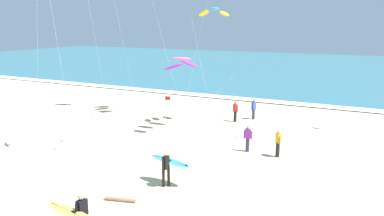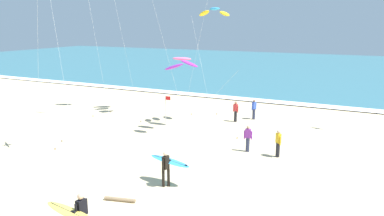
{
  "view_description": "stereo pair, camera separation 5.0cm",
  "coord_description": "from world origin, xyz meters",
  "px_view_note": "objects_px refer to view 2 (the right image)",
  "views": [
    {
      "loc": [
        6.98,
        -10.35,
        7.36
      ],
      "look_at": [
        -0.83,
        5.84,
        3.19
      ],
      "focal_mm": 34.24,
      "sensor_mm": 36.0,
      "label": 1
    },
    {
      "loc": [
        7.03,
        -10.32,
        7.36
      ],
      "look_at": [
        -0.83,
        5.84,
        3.19
      ],
      "focal_mm": 34.24,
      "sensor_mm": 36.0,
      "label": 2
    }
  ],
  "objects_px": {
    "surfer_trailing": "(77,214)",
    "kite_arc_cobalt_mid": "(214,12)",
    "bystander_yellow_top": "(278,143)",
    "kite_arc_rose_outer": "(182,63)",
    "bystander_red_top": "(236,111)",
    "driftwood_log": "(120,199)",
    "surfer_lead": "(168,164)",
    "bystander_blue_top": "(254,109)",
    "lifeguard_flag": "(166,106)",
    "bystander_purple_top": "(248,138)"
  },
  "relations": [
    {
      "from": "surfer_trailing",
      "to": "kite_arc_cobalt_mid",
      "type": "distance_m",
      "value": 17.46
    },
    {
      "from": "kite_arc_cobalt_mid",
      "to": "bystander_yellow_top",
      "type": "bearing_deg",
      "value": -38.5
    },
    {
      "from": "kite_arc_cobalt_mid",
      "to": "kite_arc_rose_outer",
      "type": "height_order",
      "value": "kite_arc_cobalt_mid"
    },
    {
      "from": "bystander_yellow_top",
      "to": "bystander_red_top",
      "type": "bearing_deg",
      "value": 127.13
    },
    {
      "from": "bystander_red_top",
      "to": "driftwood_log",
      "type": "xyz_separation_m",
      "value": [
        -0.11,
        -14.37,
        -0.73
      ]
    },
    {
      "from": "surfer_trailing",
      "to": "bystander_red_top",
      "type": "relative_size",
      "value": 1.61
    },
    {
      "from": "kite_arc_cobalt_mid",
      "to": "kite_arc_rose_outer",
      "type": "bearing_deg",
      "value": -116.78
    },
    {
      "from": "surfer_lead",
      "to": "bystander_blue_top",
      "type": "height_order",
      "value": "surfer_lead"
    },
    {
      "from": "kite_arc_cobalt_mid",
      "to": "lifeguard_flag",
      "type": "distance_m",
      "value": 7.71
    },
    {
      "from": "surfer_trailing",
      "to": "bystander_blue_top",
      "type": "xyz_separation_m",
      "value": [
        0.65,
        18.66,
        -0.24
      ]
    },
    {
      "from": "bystander_red_top",
      "to": "bystander_yellow_top",
      "type": "distance_m",
      "value": 7.74
    },
    {
      "from": "surfer_lead",
      "to": "surfer_trailing",
      "type": "relative_size",
      "value": 0.83
    },
    {
      "from": "surfer_lead",
      "to": "bystander_red_top",
      "type": "bearing_deg",
      "value": 94.43
    },
    {
      "from": "kite_arc_cobalt_mid",
      "to": "bystander_red_top",
      "type": "height_order",
      "value": "kite_arc_cobalt_mid"
    },
    {
      "from": "surfer_trailing",
      "to": "bystander_yellow_top",
      "type": "bearing_deg",
      "value": 69.11
    },
    {
      "from": "kite_arc_rose_outer",
      "to": "lifeguard_flag",
      "type": "distance_m",
      "value": 4.33
    },
    {
      "from": "bystander_purple_top",
      "to": "surfer_lead",
      "type": "bearing_deg",
      "value": -107.82
    },
    {
      "from": "kite_arc_rose_outer",
      "to": "bystander_purple_top",
      "type": "relative_size",
      "value": 3.23
    },
    {
      "from": "surfer_lead",
      "to": "surfer_trailing",
      "type": "xyz_separation_m",
      "value": [
        -0.53,
        -5.28,
        0.0
      ]
    },
    {
      "from": "kite_arc_rose_outer",
      "to": "bystander_red_top",
      "type": "bearing_deg",
      "value": 57.7
    },
    {
      "from": "bystander_purple_top",
      "to": "lifeguard_flag",
      "type": "relative_size",
      "value": 0.76
    },
    {
      "from": "surfer_trailing",
      "to": "driftwood_log",
      "type": "xyz_separation_m",
      "value": [
        -0.51,
        2.98,
        -0.97
      ]
    },
    {
      "from": "kite_arc_cobalt_mid",
      "to": "bystander_yellow_top",
      "type": "height_order",
      "value": "kite_arc_cobalt_mid"
    },
    {
      "from": "bystander_red_top",
      "to": "surfer_trailing",
      "type": "bearing_deg",
      "value": -88.67
    },
    {
      "from": "bystander_yellow_top",
      "to": "surfer_trailing",
      "type": "bearing_deg",
      "value": -110.89
    },
    {
      "from": "surfer_trailing",
      "to": "lifeguard_flag",
      "type": "bearing_deg",
      "value": 108.75
    },
    {
      "from": "bystander_yellow_top",
      "to": "bystander_blue_top",
      "type": "relative_size",
      "value": 1.0
    },
    {
      "from": "lifeguard_flag",
      "to": "kite_arc_rose_outer",
      "type": "bearing_deg",
      "value": -34.53
    },
    {
      "from": "bystander_blue_top",
      "to": "bystander_purple_top",
      "type": "bearing_deg",
      "value": -76.12
    },
    {
      "from": "bystander_purple_top",
      "to": "surfer_trailing",
      "type": "bearing_deg",
      "value": -102.34
    },
    {
      "from": "bystander_blue_top",
      "to": "surfer_trailing",
      "type": "bearing_deg",
      "value": -92.01
    },
    {
      "from": "bystander_red_top",
      "to": "lifeguard_flag",
      "type": "xyz_separation_m",
      "value": [
        -4.63,
        -2.52,
        0.45
      ]
    },
    {
      "from": "surfer_lead",
      "to": "lifeguard_flag",
      "type": "xyz_separation_m",
      "value": [
        -5.57,
        9.55,
        0.22
      ]
    },
    {
      "from": "bystander_red_top",
      "to": "bystander_blue_top",
      "type": "xyz_separation_m",
      "value": [
        1.06,
        1.31,
        0.0
      ]
    },
    {
      "from": "kite_arc_cobalt_mid",
      "to": "bystander_blue_top",
      "type": "height_order",
      "value": "kite_arc_cobalt_mid"
    },
    {
      "from": "kite_arc_rose_outer",
      "to": "bystander_purple_top",
      "type": "height_order",
      "value": "kite_arc_rose_outer"
    },
    {
      "from": "surfer_lead",
      "to": "lifeguard_flag",
      "type": "relative_size",
      "value": 1.01
    },
    {
      "from": "kite_arc_cobalt_mid",
      "to": "bystander_red_top",
      "type": "relative_size",
      "value": 5.31
    },
    {
      "from": "kite_arc_rose_outer",
      "to": "bystander_yellow_top",
      "type": "bearing_deg",
      "value": -16.94
    },
    {
      "from": "bystander_red_top",
      "to": "lifeguard_flag",
      "type": "height_order",
      "value": "lifeguard_flag"
    },
    {
      "from": "bystander_blue_top",
      "to": "driftwood_log",
      "type": "xyz_separation_m",
      "value": [
        -1.17,
        -15.68,
        -0.73
      ]
    },
    {
      "from": "bystander_yellow_top",
      "to": "lifeguard_flag",
      "type": "xyz_separation_m",
      "value": [
        -9.3,
        3.64,
        0.45
      ]
    },
    {
      "from": "bystander_yellow_top",
      "to": "bystander_blue_top",
      "type": "height_order",
      "value": "same"
    },
    {
      "from": "bystander_red_top",
      "to": "bystander_purple_top",
      "type": "bearing_deg",
      "value": -64.59
    },
    {
      "from": "surfer_lead",
      "to": "kite_arc_cobalt_mid",
      "type": "relative_size",
      "value": 0.25
    },
    {
      "from": "bystander_blue_top",
      "to": "driftwood_log",
      "type": "relative_size",
      "value": 1.17
    },
    {
      "from": "bystander_purple_top",
      "to": "driftwood_log",
      "type": "relative_size",
      "value": 1.17
    },
    {
      "from": "surfer_lead",
      "to": "surfer_trailing",
      "type": "distance_m",
      "value": 5.3
    },
    {
      "from": "kite_arc_rose_outer",
      "to": "bystander_blue_top",
      "type": "bearing_deg",
      "value": 55.97
    },
    {
      "from": "kite_arc_cobalt_mid",
      "to": "surfer_trailing",
      "type": "bearing_deg",
      "value": -84.08
    }
  ]
}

